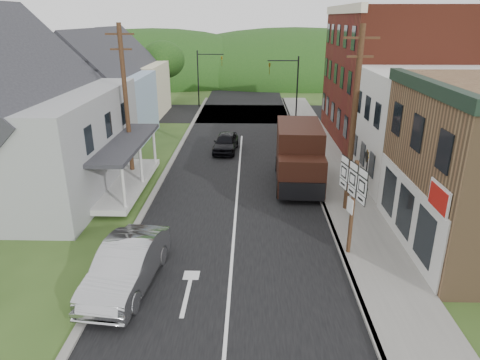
# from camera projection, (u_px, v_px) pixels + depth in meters

# --- Properties ---
(ground) EXTENTS (120.00, 120.00, 0.00)m
(ground) POSITION_uv_depth(u_px,v_px,m) (233.00, 243.00, 18.73)
(ground) COLOR #2D4719
(ground) RESTS_ON ground
(road) EXTENTS (9.00, 90.00, 0.02)m
(road) POSITION_uv_depth(u_px,v_px,m) (239.00, 168.00, 28.07)
(road) COLOR black
(road) RESTS_ON ground
(cross_road) EXTENTS (60.00, 9.00, 0.02)m
(cross_road) POSITION_uv_depth(u_px,v_px,m) (244.00, 114.00, 43.95)
(cross_road) COLOR black
(cross_road) RESTS_ON ground
(sidewalk_right) EXTENTS (2.80, 55.00, 0.15)m
(sidewalk_right) POSITION_uv_depth(u_px,v_px,m) (335.00, 178.00, 26.04)
(sidewalk_right) COLOR slate
(sidewalk_right) RESTS_ON ground
(curb_right) EXTENTS (0.20, 55.00, 0.15)m
(curb_right) POSITION_uv_depth(u_px,v_px,m) (313.00, 178.00, 26.07)
(curb_right) COLOR slate
(curb_right) RESTS_ON ground
(curb_left) EXTENTS (0.30, 55.00, 0.12)m
(curb_left) POSITION_uv_depth(u_px,v_px,m) (163.00, 177.00, 26.29)
(curb_left) COLOR slate
(curb_left) RESTS_ON ground
(storefront_white) EXTENTS (8.00, 7.00, 6.50)m
(storefront_white) POSITION_uv_depth(u_px,v_px,m) (436.00, 130.00, 24.32)
(storefront_white) COLOR silver
(storefront_white) RESTS_ON ground
(storefront_red) EXTENTS (8.00, 12.00, 10.00)m
(storefront_red) POSITION_uv_depth(u_px,v_px,m) (390.00, 77.00, 32.57)
(storefront_red) COLOR maroon
(storefront_red) RESTS_ON ground
(house_gray) EXTENTS (10.20, 12.24, 8.35)m
(house_gray) POSITION_uv_depth(u_px,v_px,m) (16.00, 116.00, 23.10)
(house_gray) COLOR gray
(house_gray) RESTS_ON ground
(house_blue) EXTENTS (7.14, 8.16, 7.28)m
(house_blue) POSITION_uv_depth(u_px,v_px,m) (102.00, 93.00, 33.55)
(house_blue) COLOR #96AFCC
(house_blue) RESTS_ON ground
(house_cream) EXTENTS (7.14, 8.16, 7.28)m
(house_cream) POSITION_uv_depth(u_px,v_px,m) (127.00, 78.00, 41.97)
(house_cream) COLOR beige
(house_cream) RESTS_ON ground
(utility_pole_right) EXTENTS (1.60, 0.26, 9.00)m
(utility_pole_right) POSITION_uv_depth(u_px,v_px,m) (354.00, 121.00, 20.21)
(utility_pole_right) COLOR #472D19
(utility_pole_right) RESTS_ON ground
(utility_pole_left) EXTENTS (1.60, 0.26, 9.00)m
(utility_pole_left) POSITION_uv_depth(u_px,v_px,m) (126.00, 102.00, 24.70)
(utility_pole_left) COLOR #472D19
(utility_pole_left) RESTS_ON ground
(traffic_signal_right) EXTENTS (2.87, 0.20, 6.00)m
(traffic_signal_right) POSITION_uv_depth(u_px,v_px,m) (290.00, 81.00, 39.25)
(traffic_signal_right) COLOR black
(traffic_signal_right) RESTS_ON ground
(traffic_signal_left) EXTENTS (2.87, 0.20, 6.00)m
(traffic_signal_left) POSITION_uv_depth(u_px,v_px,m) (204.00, 72.00, 45.99)
(traffic_signal_left) COLOR black
(traffic_signal_left) RESTS_ON ground
(tree_left_c) EXTENTS (5.80, 5.80, 8.41)m
(tree_left_c) POSITION_uv_depth(u_px,v_px,m) (16.00, 60.00, 35.74)
(tree_left_c) COLOR #382616
(tree_left_c) RESTS_ON ground
(tree_left_d) EXTENTS (4.80, 4.80, 6.94)m
(tree_left_d) POSITION_uv_depth(u_px,v_px,m) (163.00, 60.00, 47.10)
(tree_left_d) COLOR #382616
(tree_left_d) RESTS_ON ground
(forested_ridge) EXTENTS (90.00, 30.00, 16.00)m
(forested_ridge) POSITION_uv_depth(u_px,v_px,m) (246.00, 78.00, 70.11)
(forested_ridge) COLOR #11330F
(forested_ridge) RESTS_ON ground
(silver_sedan) EXTENTS (2.34, 5.30, 1.69)m
(silver_sedan) POSITION_uv_depth(u_px,v_px,m) (127.00, 266.00, 15.44)
(silver_sedan) COLOR #A6A6AA
(silver_sedan) RESTS_ON ground
(dark_sedan) EXTENTS (1.92, 4.11, 1.36)m
(dark_sedan) POSITION_uv_depth(u_px,v_px,m) (226.00, 142.00, 31.28)
(dark_sedan) COLOR black
(dark_sedan) RESTS_ON ground
(delivery_van) EXTENTS (2.80, 6.30, 3.46)m
(delivery_van) POSITION_uv_depth(u_px,v_px,m) (299.00, 156.00, 24.71)
(delivery_van) COLOR black
(delivery_van) RESTS_ON ground
(route_sign_cluster) EXTENTS (0.58, 2.23, 3.98)m
(route_sign_cluster) POSITION_uv_depth(u_px,v_px,m) (352.00, 195.00, 16.80)
(route_sign_cluster) COLOR #472D19
(route_sign_cluster) RESTS_ON sidewalk_right
(warning_sign) EXTENTS (0.11, 0.77, 2.78)m
(warning_sign) POSITION_uv_depth(u_px,v_px,m) (366.00, 167.00, 22.29)
(warning_sign) COLOR black
(warning_sign) RESTS_ON sidewalk_right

